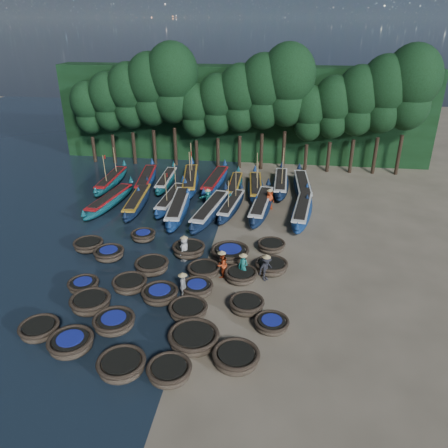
# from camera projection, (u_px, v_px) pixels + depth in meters

# --- Properties ---
(ground) EXTENTS (120.00, 120.00, 0.00)m
(ground) POSITION_uv_depth(u_px,v_px,m) (207.00, 261.00, 28.74)
(ground) COLOR gray
(ground) RESTS_ON ground
(foliage_wall) EXTENTS (40.00, 3.00, 10.00)m
(foliage_wall) POSITION_uv_depth(u_px,v_px,m) (242.00, 114.00, 47.64)
(foliage_wall) COLOR black
(foliage_wall) RESTS_ON ground
(coracle_0) EXTENTS (2.21, 2.21, 0.72)m
(coracle_0) POSITION_uv_depth(u_px,v_px,m) (39.00, 329.00, 21.83)
(coracle_0) COLOR brown
(coracle_0) RESTS_ON ground
(coracle_1) EXTENTS (2.56, 2.56, 0.78)m
(coracle_1) POSITION_uv_depth(u_px,v_px,m) (71.00, 343.00, 20.84)
(coracle_1) COLOR brown
(coracle_1) RESTS_ON ground
(coracle_2) EXTENTS (2.70, 2.70, 0.79)m
(coracle_2) POSITION_uv_depth(u_px,v_px,m) (122.00, 365.00, 19.52)
(coracle_2) COLOR brown
(coracle_2) RESTS_ON ground
(coracle_3) EXTENTS (2.37, 2.37, 0.76)m
(coracle_3) POSITION_uv_depth(u_px,v_px,m) (169.00, 371.00, 19.21)
(coracle_3) COLOR brown
(coracle_3) RESTS_ON ground
(coracle_4) EXTENTS (2.35, 2.35, 0.82)m
(coracle_4) POSITION_uv_depth(u_px,v_px,m) (236.00, 358.00, 19.92)
(coracle_4) COLOR brown
(coracle_4) RESTS_ON ground
(coracle_5) EXTENTS (2.24, 2.24, 0.85)m
(coracle_5) POSITION_uv_depth(u_px,v_px,m) (91.00, 303.00, 23.74)
(coracle_5) COLOR brown
(coracle_5) RESTS_ON ground
(coracle_6) EXTENTS (2.31, 2.31, 0.75)m
(coracle_6) POSITION_uv_depth(u_px,v_px,m) (114.00, 322.00, 22.31)
(coracle_6) COLOR brown
(coracle_6) RESTS_ON ground
(coracle_7) EXTENTS (2.12, 2.12, 0.73)m
(coracle_7) POSITION_uv_depth(u_px,v_px,m) (188.00, 310.00, 23.26)
(coracle_7) COLOR brown
(coracle_7) RESTS_ON ground
(coracle_8) EXTENTS (2.83, 2.83, 0.84)m
(coracle_8) POSITION_uv_depth(u_px,v_px,m) (194.00, 339.00, 21.11)
(coracle_8) COLOR brown
(coracle_8) RESTS_ON ground
(coracle_9) EXTENTS (2.23, 2.23, 0.63)m
(coracle_9) POSITION_uv_depth(u_px,v_px,m) (272.00, 324.00, 22.30)
(coracle_9) COLOR brown
(coracle_9) RESTS_ON ground
(coracle_10) EXTENTS (2.09, 2.09, 0.67)m
(coracle_10) POSITION_uv_depth(u_px,v_px,m) (83.00, 285.00, 25.49)
(coracle_10) COLOR brown
(coracle_10) RESTS_ON ground
(coracle_11) EXTENTS (2.07, 2.07, 0.75)m
(coracle_11) POSITION_uv_depth(u_px,v_px,m) (130.00, 284.00, 25.53)
(coracle_11) COLOR brown
(coracle_11) RESTS_ON ground
(coracle_12) EXTENTS (2.36, 2.36, 0.76)m
(coracle_12) POSITION_uv_depth(u_px,v_px,m) (160.00, 294.00, 24.56)
(coracle_12) COLOR brown
(coracle_12) RESTS_ON ground
(coracle_13) EXTENTS (1.92, 1.92, 0.74)m
(coracle_13) POSITION_uv_depth(u_px,v_px,m) (197.00, 288.00, 25.13)
(coracle_13) COLOR brown
(coracle_13) RESTS_ON ground
(coracle_14) EXTENTS (1.95, 1.95, 0.73)m
(coracle_14) POSITION_uv_depth(u_px,v_px,m) (247.00, 305.00, 23.69)
(coracle_14) COLOR brown
(coracle_14) RESTS_ON ground
(coracle_15) EXTENTS (2.19, 2.19, 0.74)m
(coracle_15) POSITION_uv_depth(u_px,v_px,m) (109.00, 254.00, 28.81)
(coracle_15) COLOR brown
(coracle_15) RESTS_ON ground
(coracle_16) EXTENTS (2.16, 2.16, 0.84)m
(coracle_16) POSITION_uv_depth(u_px,v_px,m) (152.00, 266.00, 27.27)
(coracle_16) COLOR brown
(coracle_16) RESTS_ON ground
(coracle_17) EXTENTS (2.49, 2.49, 0.69)m
(coracle_17) POSITION_uv_depth(u_px,v_px,m) (204.00, 270.00, 27.00)
(coracle_17) COLOR brown
(coracle_17) RESTS_ON ground
(coracle_18) EXTENTS (2.03, 2.03, 0.72)m
(coracle_18) POSITION_uv_depth(u_px,v_px,m) (241.00, 275.00, 26.43)
(coracle_18) COLOR brown
(coracle_18) RESTS_ON ground
(coracle_19) EXTENTS (2.48, 2.48, 0.77)m
(coracle_19) POSITION_uv_depth(u_px,v_px,m) (271.00, 267.00, 27.28)
(coracle_19) COLOR brown
(coracle_19) RESTS_ON ground
(coracle_20) EXTENTS (2.06, 2.06, 0.71)m
(coracle_20) POSITION_uv_depth(u_px,v_px,m) (89.00, 245.00, 29.97)
(coracle_20) COLOR brown
(coracle_20) RESTS_ON ground
(coracle_21) EXTENTS (1.83, 1.83, 0.69)m
(coracle_21) POSITION_uv_depth(u_px,v_px,m) (143.00, 236.00, 31.25)
(coracle_21) COLOR brown
(coracle_21) RESTS_ON ground
(coracle_22) EXTENTS (2.26, 2.26, 0.84)m
(coracle_22) POSITION_uv_depth(u_px,v_px,m) (189.00, 250.00, 29.19)
(coracle_22) COLOR brown
(coracle_22) RESTS_ON ground
(coracle_23) EXTENTS (2.95, 2.95, 0.82)m
(coracle_23) POSITION_uv_depth(u_px,v_px,m) (230.00, 253.00, 28.78)
(coracle_23) COLOR brown
(coracle_23) RESTS_ON ground
(coracle_24) EXTENTS (2.35, 2.35, 0.67)m
(coracle_24) POSITION_uv_depth(u_px,v_px,m) (271.00, 246.00, 29.89)
(coracle_24) COLOR brown
(coracle_24) RESTS_ON ground
(long_boat_1) EXTENTS (2.62, 8.18, 1.45)m
(long_boat_1) POSITION_uv_depth(u_px,v_px,m) (110.00, 201.00, 36.84)
(long_boat_1) COLOR #0F5957
(long_boat_1) RESTS_ON ground
(long_boat_2) EXTENTS (2.08, 8.24, 1.45)m
(long_boat_2) POSITION_uv_depth(u_px,v_px,m) (137.00, 201.00, 36.72)
(long_boat_2) COLOR #0E1B36
(long_boat_2) RESTS_ON ground
(long_boat_3) EXTENTS (1.82, 7.96, 3.38)m
(long_boat_3) POSITION_uv_depth(u_px,v_px,m) (171.00, 199.00, 37.13)
(long_boat_3) COLOR navy
(long_boat_3) RESTS_ON ground
(long_boat_4) EXTENTS (2.31, 9.10, 1.61)m
(long_boat_4) POSITION_uv_depth(u_px,v_px,m) (178.00, 207.00, 35.37)
(long_boat_4) COLOR navy
(long_boat_4) RESTS_ON ground
(long_boat_5) EXTENTS (2.92, 8.78, 1.56)m
(long_boat_5) POSITION_uv_depth(u_px,v_px,m) (210.00, 210.00, 34.89)
(long_boat_5) COLOR #0E1B36
(long_boat_5) RESTS_ON ground
(long_boat_6) EXTENTS (2.25, 7.42, 3.18)m
(long_boat_6) POSITION_uv_depth(u_px,v_px,m) (231.00, 206.00, 35.98)
(long_boat_6) COLOR #0E1B36
(long_boat_6) RESTS_ON ground
(long_boat_7) EXTENTS (2.31, 8.78, 1.55)m
(long_boat_7) POSITION_uv_depth(u_px,v_px,m) (261.00, 206.00, 35.77)
(long_boat_7) COLOR #0E1B36
(long_boat_7) RESTS_ON ground
(long_boat_8) EXTENTS (2.50, 8.50, 1.51)m
(long_boat_8) POSITION_uv_depth(u_px,v_px,m) (302.00, 211.00, 34.88)
(long_boat_8) COLOR navy
(long_boat_8) RESTS_ON ground
(long_boat_9) EXTENTS (1.53, 8.16, 3.47)m
(long_boat_9) POSITION_uv_depth(u_px,v_px,m) (111.00, 180.00, 41.39)
(long_boat_9) COLOR #0F5957
(long_boat_9) RESTS_ON ground
(long_boat_10) EXTENTS (2.60, 8.49, 1.51)m
(long_boat_10) POSITION_uv_depth(u_px,v_px,m) (146.00, 180.00, 41.53)
(long_boat_10) COLOR navy
(long_boat_10) RESTS_ON ground
(long_boat_11) EXTENTS (1.60, 7.59, 1.34)m
(long_boat_11) POSITION_uv_depth(u_px,v_px,m) (166.00, 180.00, 41.55)
(long_boat_11) COLOR #0F5957
(long_boat_11) RESTS_ON ground
(long_boat_12) EXTENTS (2.99, 9.09, 3.91)m
(long_boat_12) POSITION_uv_depth(u_px,v_px,m) (190.00, 181.00, 41.16)
(long_boat_12) COLOR navy
(long_boat_12) RESTS_ON ground
(long_boat_13) EXTENTS (2.27, 8.64, 1.53)m
(long_boat_13) POSITION_uv_depth(u_px,v_px,m) (215.00, 181.00, 41.13)
(long_boat_13) COLOR navy
(long_boat_13) RESTS_ON ground
(long_boat_14) EXTENTS (1.33, 7.41, 1.30)m
(long_boat_14) POSITION_uv_depth(u_px,v_px,m) (235.00, 186.00, 40.22)
(long_boat_14) COLOR #0F5957
(long_boat_14) RESTS_ON ground
(long_boat_15) EXTENTS (2.10, 8.15, 3.47)m
(long_boat_15) POSITION_uv_depth(u_px,v_px,m) (256.00, 187.00, 39.68)
(long_boat_15) COLOR navy
(long_boat_15) RESTS_ON ground
(long_boat_16) EXTENTS (1.58, 8.60, 3.65)m
(long_boat_16) POSITION_uv_depth(u_px,v_px,m) (281.00, 183.00, 40.57)
(long_boat_16) COLOR #0E1B36
(long_boat_16) RESTS_ON ground
(long_boat_17) EXTENTS (2.00, 8.76, 1.54)m
(long_boat_17) POSITION_uv_depth(u_px,v_px,m) (302.00, 186.00, 39.86)
(long_boat_17) COLOR #0E1B36
(long_boat_17) RESTS_ON ground
(fisherman_0) EXTENTS (0.72, 0.95, 1.94)m
(fisherman_0) POSITION_uv_depth(u_px,v_px,m) (184.00, 248.00, 28.46)
(fisherman_0) COLOR beige
(fisherman_0) RESTS_ON ground
(fisherman_1) EXTENTS (0.74, 0.65, 1.92)m
(fisherman_1) POSITION_uv_depth(u_px,v_px,m) (243.00, 266.00, 26.38)
(fisherman_1) COLOR #1A7067
(fisherman_1) RESTS_ON ground
(fisherman_2) EXTENTS (0.98, 1.05, 1.92)m
(fisherman_2) POSITION_uv_depth(u_px,v_px,m) (222.00, 264.00, 26.69)
(fisherman_2) COLOR #BA3C18
(fisherman_2) RESTS_ON ground
(fisherman_3) EXTENTS (1.23, 1.18, 1.88)m
(fisherman_3) POSITION_uv_depth(u_px,v_px,m) (266.00, 268.00, 26.32)
(fisherman_3) COLOR black
(fisherman_3) RESTS_ON ground
(fisherman_4) EXTENTS (0.52, 0.99, 1.81)m
(fisherman_4) POSITION_uv_depth(u_px,v_px,m) (183.00, 285.00, 24.59)
(fisherman_4) COLOR beige
(fisherman_4) RESTS_ON ground
(fisherman_5) EXTENTS (1.52, 0.67, 1.78)m
(fisherman_5) POSITION_uv_depth(u_px,v_px,m) (208.00, 198.00, 36.57)
(fisherman_5) COLOR #1A7067
(fisherman_5) RESTS_ON ground
(fisherman_6) EXTENTS (0.98, 0.98, 1.92)m
(fisherman_6) POSITION_uv_depth(u_px,v_px,m) (270.00, 199.00, 36.20)
(fisherman_6) COLOR #BA3C18
(fisherman_6) RESTS_ON ground
(tree_0) EXTENTS (3.68, 3.68, 8.68)m
(tree_0) POSITION_uv_depth(u_px,v_px,m) (88.00, 107.00, 46.02)
(tree_0) COLOR black
(tree_0) RESTS_ON ground
(tree_1) EXTENTS (4.09, 4.09, 9.65)m
(tree_1) POSITION_uv_depth(u_px,v_px,m) (109.00, 101.00, 45.46)
(tree_1) COLOR black
(tree_1) RESTS_ON ground
(tree_2) EXTENTS (4.51, 4.51, 10.63)m
(tree_2) POSITION_uv_depth(u_px,v_px,m) (129.00, 95.00, 44.89)
(tree_2) COLOR black
(tree_2) RESTS_ON ground
(tree_3) EXTENTS (4.92, 4.92, 11.60)m
(tree_3) POSITION_uv_depth(u_px,v_px,m) (150.00, 89.00, 44.32)
(tree_3) COLOR black
(tree_3) RESTS_ON ground
(tree_4) EXTENTS (5.34, 5.34, 12.58)m
(tree_4) POSITION_uv_depth(u_px,v_px,m) (172.00, 82.00, 43.76)
(tree_4) COLOR black
(tree_4) RESTS_ON ground
(tree_5) EXTENTS (3.68, 3.68, 8.68)m
(tree_5) POSITION_uv_depth(u_px,v_px,m) (195.00, 110.00, 44.64)
(tree_5) COLOR black
(tree_5) RESTS_ON ground
(tree_6) EXTENTS (4.09, 4.09, 9.65)m
(tree_6) POSITION_uv_depth(u_px,v_px,m) (218.00, 104.00, 44.07)
(tree_6) COLOR black
(tree_6) RESTS_ON ground
(tree_7) EXTENTS (4.51, 4.51, 10.63)m
(tree_7) POSITION_uv_depth(u_px,v_px,m) (240.00, 98.00, 43.50)
(tree_7) COLOR black
(tree_7) RESTS_ON ground
(tree_8) EXTENTS (4.92, 4.92, 11.60)m
(tree_8) POSITION_uv_depth(u_px,v_px,m) (264.00, 91.00, 42.94)
(tree_8) COLOR black
(tree_8) RESTS_ON ground
(tree_9) EXTENTS (5.34, 5.34, 12.58)m
(tree_9) POSITION_uv_depth(u_px,v_px,m) (288.00, 84.00, 42.37)
(tree_9) COLOR black
(tree_9) RESTS_ON ground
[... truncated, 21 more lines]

